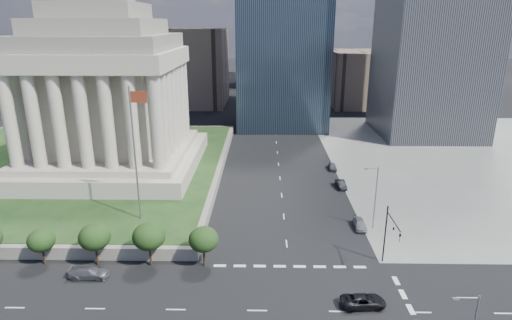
{
  "coord_description": "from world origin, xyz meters",
  "views": [
    {
      "loc": [
        -3.4,
        -34.67,
        30.3
      ],
      "look_at": [
        -4.26,
        12.9,
        14.9
      ],
      "focal_mm": 30.0,
      "sensor_mm": 36.0,
      "label": 1
    }
  ],
  "objects_px": {
    "flagpole": "(135,147)",
    "traffic_signal_ne": "(390,232)",
    "suv_grey": "(89,273)",
    "parked_sedan_mid": "(341,184)",
    "war_memorial": "(104,71)",
    "parked_sedan_near": "(360,224)",
    "street_lamp_north": "(375,194)",
    "pickup_truck": "(363,301)",
    "parked_sedan_far": "(333,167)"
  },
  "relations": [
    {
      "from": "parked_sedan_mid",
      "to": "war_memorial",
      "type": "bearing_deg",
      "value": 167.75
    },
    {
      "from": "war_memorial",
      "to": "parked_sedan_far",
      "type": "relative_size",
      "value": 9.76
    },
    {
      "from": "pickup_truck",
      "to": "traffic_signal_ne",
      "type": "bearing_deg",
      "value": -35.91
    },
    {
      "from": "suv_grey",
      "to": "parked_sedan_far",
      "type": "bearing_deg",
      "value": -42.43
    },
    {
      "from": "traffic_signal_ne",
      "to": "street_lamp_north",
      "type": "relative_size",
      "value": 0.8
    },
    {
      "from": "traffic_signal_ne",
      "to": "parked_sedan_mid",
      "type": "bearing_deg",
      "value": 92.03
    },
    {
      "from": "flagpole",
      "to": "suv_grey",
      "type": "relative_size",
      "value": 4.08
    },
    {
      "from": "street_lamp_north",
      "to": "pickup_truck",
      "type": "bearing_deg",
      "value": -106.12
    },
    {
      "from": "war_memorial",
      "to": "traffic_signal_ne",
      "type": "height_order",
      "value": "war_memorial"
    },
    {
      "from": "street_lamp_north",
      "to": "parked_sedan_mid",
      "type": "bearing_deg",
      "value": 96.17
    },
    {
      "from": "traffic_signal_ne",
      "to": "street_lamp_north",
      "type": "height_order",
      "value": "street_lamp_north"
    },
    {
      "from": "suv_grey",
      "to": "parked_sedan_near",
      "type": "xyz_separation_m",
      "value": [
        36.43,
        14.04,
        0.01
      ]
    },
    {
      "from": "suv_grey",
      "to": "parked_sedan_mid",
      "type": "xyz_separation_m",
      "value": [
        36.43,
        30.92,
        -0.02
      ]
    },
    {
      "from": "war_memorial",
      "to": "suv_grey",
      "type": "relative_size",
      "value": 7.95
    },
    {
      "from": "street_lamp_north",
      "to": "parked_sedan_near",
      "type": "xyz_separation_m",
      "value": [
        -1.83,
        0.04,
        -4.94
      ]
    },
    {
      "from": "war_memorial",
      "to": "parked_sedan_far",
      "type": "bearing_deg",
      "value": 5.69
    },
    {
      "from": "war_memorial",
      "to": "parked_sedan_mid",
      "type": "relative_size",
      "value": 9.27
    },
    {
      "from": "flagpole",
      "to": "street_lamp_north",
      "type": "xyz_separation_m",
      "value": [
        35.16,
        1.0,
        -7.45
      ]
    },
    {
      "from": "war_memorial",
      "to": "pickup_truck",
      "type": "xyz_separation_m",
      "value": [
        41.82,
        -42.05,
        -20.7
      ]
    },
    {
      "from": "parked_sedan_mid",
      "to": "flagpole",
      "type": "bearing_deg",
      "value": -156.38
    },
    {
      "from": "pickup_truck",
      "to": "parked_sedan_mid",
      "type": "height_order",
      "value": "pickup_truck"
    },
    {
      "from": "traffic_signal_ne",
      "to": "suv_grey",
      "type": "bearing_deg",
      "value": -175.88
    },
    {
      "from": "war_memorial",
      "to": "parked_sedan_near",
      "type": "distance_m",
      "value": 55.0
    },
    {
      "from": "flagpole",
      "to": "pickup_truck",
      "type": "distance_m",
      "value": 36.87
    },
    {
      "from": "flagpole",
      "to": "parked_sedan_far",
      "type": "relative_size",
      "value": 5.0
    },
    {
      "from": "parked_sedan_near",
      "to": "traffic_signal_ne",
      "type": "bearing_deg",
      "value": -83.01
    },
    {
      "from": "parked_sedan_mid",
      "to": "suv_grey",
      "type": "bearing_deg",
      "value": -144.32
    },
    {
      "from": "street_lamp_north",
      "to": "parked_sedan_near",
      "type": "height_order",
      "value": "street_lamp_north"
    },
    {
      "from": "flagpole",
      "to": "suv_grey",
      "type": "height_order",
      "value": "flagpole"
    },
    {
      "from": "parked_sedan_near",
      "to": "parked_sedan_far",
      "type": "bearing_deg",
      "value": 91.96
    },
    {
      "from": "war_memorial",
      "to": "parked_sedan_mid",
      "type": "height_order",
      "value": "war_memorial"
    },
    {
      "from": "suv_grey",
      "to": "parked_sedan_mid",
      "type": "distance_m",
      "value": 47.78
    },
    {
      "from": "parked_sedan_mid",
      "to": "parked_sedan_far",
      "type": "distance_m",
      "value": 10.62
    },
    {
      "from": "flagpole",
      "to": "parked_sedan_far",
      "type": "xyz_separation_m",
      "value": [
        33.33,
        28.53,
        -12.43
      ]
    },
    {
      "from": "pickup_truck",
      "to": "parked_sedan_near",
      "type": "relative_size",
      "value": 1.18
    },
    {
      "from": "flagpole",
      "to": "parked_sedan_mid",
      "type": "height_order",
      "value": "flagpole"
    },
    {
      "from": "flagpole",
      "to": "traffic_signal_ne",
      "type": "relative_size",
      "value": 2.5
    },
    {
      "from": "street_lamp_north",
      "to": "parked_sedan_near",
      "type": "bearing_deg",
      "value": 178.82
    },
    {
      "from": "street_lamp_north",
      "to": "parked_sedan_mid",
      "type": "distance_m",
      "value": 17.73
    },
    {
      "from": "traffic_signal_ne",
      "to": "pickup_truck",
      "type": "xyz_separation_m",
      "value": [
        -4.68,
        -7.74,
        -4.55
      ]
    },
    {
      "from": "war_memorial",
      "to": "traffic_signal_ne",
      "type": "distance_m",
      "value": 60.0
    },
    {
      "from": "traffic_signal_ne",
      "to": "parked_sedan_near",
      "type": "relative_size",
      "value": 1.88
    },
    {
      "from": "flagpole",
      "to": "parked_sedan_near",
      "type": "xyz_separation_m",
      "value": [
        33.33,
        1.04,
        -12.39
      ]
    },
    {
      "from": "parked_sedan_mid",
      "to": "parked_sedan_far",
      "type": "relative_size",
      "value": 1.05
    },
    {
      "from": "flagpole",
      "to": "parked_sedan_mid",
      "type": "distance_m",
      "value": 39.83
    },
    {
      "from": "suv_grey",
      "to": "parked_sedan_near",
      "type": "bearing_deg",
      "value": -70.1
    },
    {
      "from": "parked_sedan_mid",
      "to": "street_lamp_north",
      "type": "bearing_deg",
      "value": -88.47
    },
    {
      "from": "parked_sedan_far",
      "to": "suv_grey",
      "type": "bearing_deg",
      "value": -129.2
    },
    {
      "from": "suv_grey",
      "to": "parked_sedan_mid",
      "type": "height_order",
      "value": "suv_grey"
    },
    {
      "from": "traffic_signal_ne",
      "to": "parked_sedan_far",
      "type": "height_order",
      "value": "traffic_signal_ne"
    }
  ]
}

